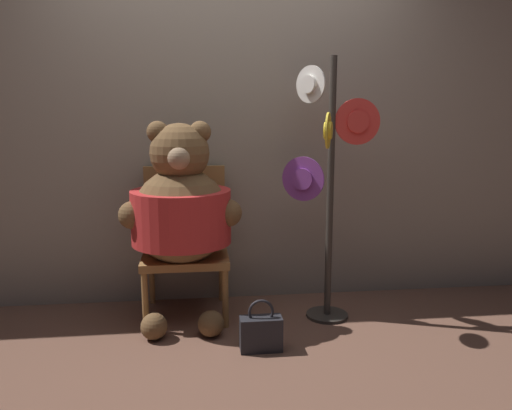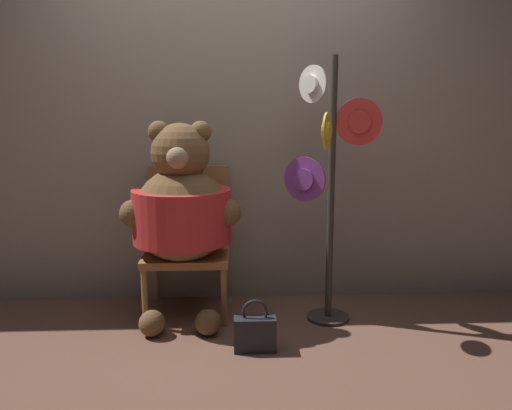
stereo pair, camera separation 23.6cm
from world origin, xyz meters
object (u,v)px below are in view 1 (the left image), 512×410
Objects in this scene: hat_display_rack at (326,176)px; handbag_on_ground at (261,332)px; chair at (185,238)px; teddy_bear at (181,210)px.

hat_display_rack reaches higher than handbag_on_ground.
hat_display_rack is at bearing -13.58° from chair.
chair is at bearing 122.75° from handbag_on_ground.
chair is at bearing 166.42° from hat_display_rack.
chair is at bearing 84.42° from teddy_bear.
teddy_bear is 0.77× the size of hat_display_rack.
handbag_on_ground is (0.45, -0.49, -0.64)m from teddy_bear.
teddy_bear is 0.96m from hat_display_rack.
chair reaches higher than handbag_on_ground.
handbag_on_ground is at bearing -47.27° from teddy_bear.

